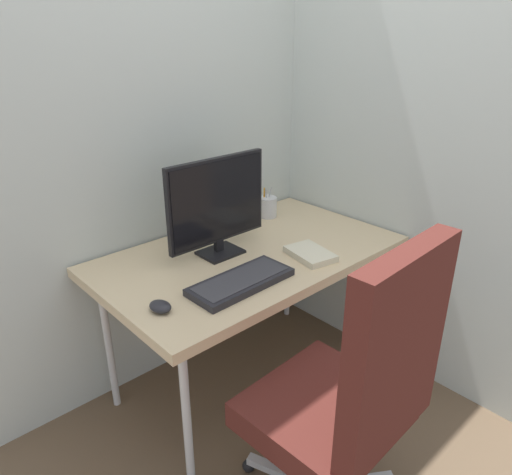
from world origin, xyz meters
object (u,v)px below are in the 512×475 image
(office_chair, at_px, (352,393))
(notebook, at_px, (310,254))
(monitor, at_px, (217,204))
(mouse, at_px, (160,307))
(keyboard, at_px, (241,282))
(pen_holder, at_px, (268,207))

(office_chair, bearing_deg, notebook, 52.95)
(monitor, height_order, notebook, monitor)
(mouse, bearing_deg, notebook, -14.62)
(monitor, height_order, mouse, monitor)
(monitor, relative_size, mouse, 5.54)
(monitor, relative_size, notebook, 2.34)
(notebook, bearing_deg, office_chair, -116.28)
(keyboard, height_order, mouse, mouse)
(keyboard, height_order, notebook, keyboard)
(keyboard, bearing_deg, office_chair, -93.31)
(mouse, height_order, pen_holder, pen_holder)
(keyboard, relative_size, notebook, 2.02)
(notebook, bearing_deg, mouse, -174.48)
(office_chair, distance_m, mouse, 0.69)
(monitor, bearing_deg, mouse, -152.44)
(pen_holder, bearing_deg, office_chair, -120.98)
(office_chair, xyz_separation_m, monitor, (0.15, 0.83, 0.36))
(monitor, bearing_deg, office_chair, -100.04)
(office_chair, relative_size, pen_holder, 7.01)
(office_chair, distance_m, monitor, 0.92)
(notebook, bearing_deg, pen_holder, 77.92)
(keyboard, relative_size, pen_holder, 2.68)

